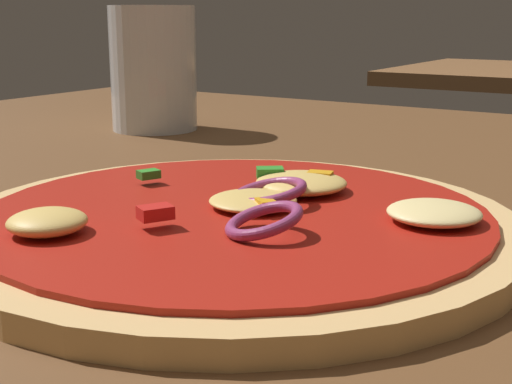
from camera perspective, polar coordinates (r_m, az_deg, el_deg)
name	(u,v)px	position (r m, az deg, el deg)	size (l,w,h in m)	color
dining_table	(236,250)	(0.40, -1.57, -4.55)	(1.17, 1.07, 0.03)	brown
pizza	(238,222)	(0.37, -1.44, -2.39)	(0.29, 0.29, 0.03)	tan
beer_glass	(154,76)	(0.72, -8.05, 9.00)	(0.08, 0.08, 0.12)	silver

